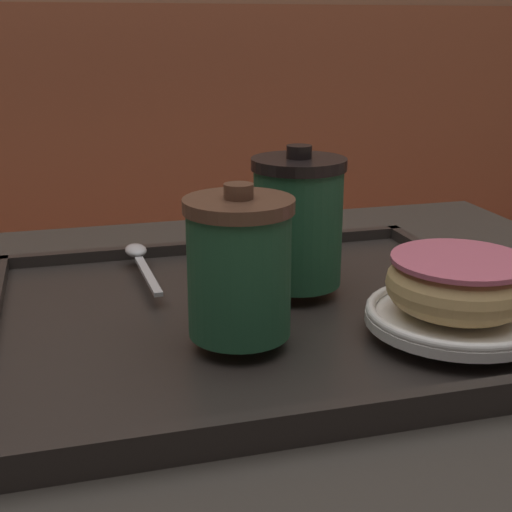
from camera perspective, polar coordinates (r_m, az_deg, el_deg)
The scene contains 8 objects.
booth_bench at distance 1.58m, azimuth -0.48°, elevation -6.00°, with size 1.70×0.44×1.00m.
cafe_table at distance 0.68m, azimuth -1.52°, elevation -19.57°, with size 0.91×0.80×0.70m.
serving_tray at distance 0.62m, azimuth 0.00°, elevation -4.96°, with size 0.45×0.38×0.02m.
coffee_cup_front at distance 0.53m, azimuth -1.35°, elevation -0.83°, with size 0.08×0.08×0.12m.
coffee_cup_rear at distance 0.64m, azimuth 3.37°, elevation 2.83°, with size 0.09×0.09×0.13m.
plate_with_chocolate_donut at distance 0.59m, azimuth 15.68°, elevation -4.61°, with size 0.14×0.14×0.01m.
donut_chocolate_glazed at distance 0.58m, azimuth 15.91°, elevation -2.06°, with size 0.11×0.11×0.04m.
spoon at distance 0.73m, azimuth -9.33°, elevation -0.08°, with size 0.02×0.14×0.01m.
Camera 1 is at (-0.13, -0.53, 0.95)m, focal length 50.00 mm.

